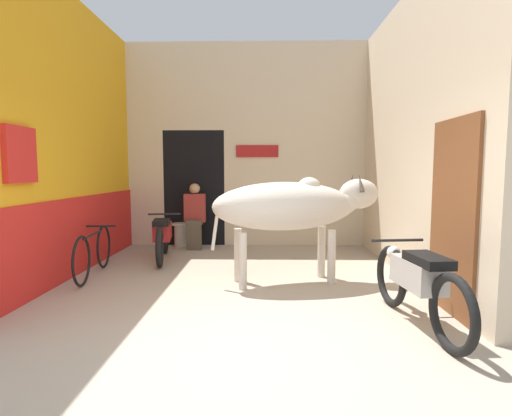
{
  "coord_description": "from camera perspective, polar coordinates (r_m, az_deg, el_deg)",
  "views": [
    {
      "loc": [
        0.38,
        -3.44,
        1.55
      ],
      "look_at": [
        0.26,
        2.13,
        1.02
      ],
      "focal_mm": 28.0,
      "sensor_mm": 36.0,
      "label": 1
    }
  ],
  "objects": [
    {
      "name": "motorcycle_far",
      "position": [
        7.09,
        -13.2,
        -3.82
      ],
      "size": [
        0.58,
        1.77,
        0.77
      ],
      "color": "black",
      "rests_on": "ground_plane"
    },
    {
      "name": "ground_plane",
      "position": [
        3.79,
        -4.91,
        -18.74
      ],
      "size": [
        30.0,
        30.0,
        0.0
      ],
      "primitive_type": "plane",
      "color": "tan"
    },
    {
      "name": "cow",
      "position": [
        5.47,
        5.31,
        0.25
      ],
      "size": [
        2.41,
        1.11,
        1.51
      ],
      "color": "beige",
      "rests_on": "ground_plane"
    },
    {
      "name": "wall_right_with_door",
      "position": [
        6.16,
        21.71,
        9.45
      ],
      "size": [
        0.22,
        4.74,
        4.11
      ],
      "color": "beige",
      "rests_on": "ground_plane"
    },
    {
      "name": "wall_left_shopfront",
      "position": [
        6.49,
        -25.49,
        8.75
      ],
      "size": [
        0.25,
        4.74,
        4.11
      ],
      "color": "orange",
      "rests_on": "ground_plane"
    },
    {
      "name": "plastic_stool",
      "position": [
        8.27,
        -10.68,
        -3.69
      ],
      "size": [
        0.37,
        0.37,
        0.48
      ],
      "color": "beige",
      "rests_on": "ground_plane"
    },
    {
      "name": "bicycle",
      "position": [
        6.34,
        -22.17,
        -5.89
      ],
      "size": [
        0.44,
        1.71,
        0.7
      ],
      "color": "black",
      "rests_on": "ground_plane"
    },
    {
      "name": "shopkeeper_seated",
      "position": [
        7.94,
        -8.77,
        -0.91
      ],
      "size": [
        0.41,
        0.33,
        1.29
      ],
      "color": "brown",
      "rests_on": "ground_plane"
    },
    {
      "name": "wall_back_with_doorway",
      "position": [
        8.47,
        -4.09,
        6.6
      ],
      "size": [
        4.84,
        0.93,
        4.11
      ],
      "color": "beige",
      "rests_on": "ground_plane"
    },
    {
      "name": "motorcycle_near",
      "position": [
        4.32,
        22.07,
        -9.71
      ],
      "size": [
        0.58,
        1.9,
        0.8
      ],
      "color": "black",
      "rests_on": "ground_plane"
    }
  ]
}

